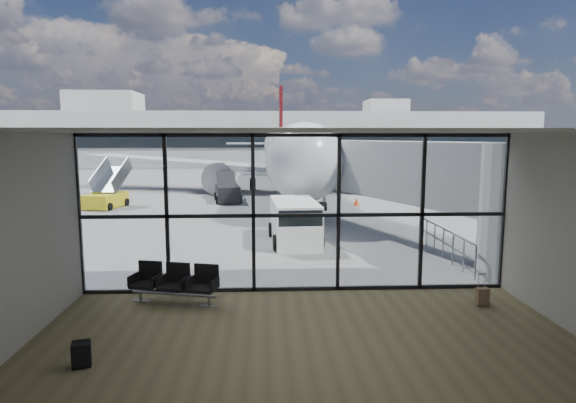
{
  "coord_description": "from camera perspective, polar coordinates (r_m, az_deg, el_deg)",
  "views": [
    {
      "loc": [
        -0.87,
        -13.33,
        4.41
      ],
      "look_at": [
        -0.08,
        3.0,
        2.19
      ],
      "focal_mm": 30.0,
      "sensor_mm": 36.0,
      "label": 1
    }
  ],
  "objects": [
    {
      "name": "tree_3",
      "position": [
        89.24,
        -19.96,
        7.41
      ],
      "size": [
        4.95,
        4.95,
        7.12
      ],
      "color": "#382619",
      "rests_on": "ground"
    },
    {
      "name": "tree_2",
      "position": [
        91.19,
        -23.63,
        8.01
      ],
      "size": [
        6.27,
        6.27,
        9.03
      ],
      "color": "#382619",
      "rests_on": "ground"
    },
    {
      "name": "tree_4",
      "position": [
        87.68,
        -16.19,
        7.98
      ],
      "size": [
        5.61,
        5.61,
        8.07
      ],
      "color": "#382619",
      "rests_on": "ground"
    },
    {
      "name": "tree_1",
      "position": [
        93.47,
        -27.08,
        7.41
      ],
      "size": [
        5.61,
        5.61,
        8.07
      ],
      "color": "#382619",
      "rests_on": "ground"
    },
    {
      "name": "backpack",
      "position": [
        10.44,
        -23.3,
        -16.37
      ],
      "size": [
        0.39,
        0.38,
        0.52
      ],
      "rotation": [
        0.0,
        0.0,
        0.27
      ],
      "color": "black",
      "rests_on": "ground"
    },
    {
      "name": "service_van",
      "position": [
        19.92,
        0.81,
        -2.39
      ],
      "size": [
        2.16,
        4.14,
        1.76
      ],
      "rotation": [
        0.0,
        0.0,
        0.05
      ],
      "color": "white",
      "rests_on": "ground"
    },
    {
      "name": "glass_curtain_wall",
      "position": [
        13.53,
        0.96,
        -1.45
      ],
      "size": [
        12.1,
        0.12,
        4.5
      ],
      "color": "white",
      "rests_on": "ground"
    },
    {
      "name": "seating_row",
      "position": [
        13.3,
        -13.17,
        -9.18
      ],
      "size": [
        2.38,
        1.2,
        1.05
      ],
      "rotation": [
        0.0,
        0.0,
        -0.25
      ],
      "color": "gray",
      "rests_on": "ground"
    },
    {
      "name": "traffic_cone_c",
      "position": [
        31.17,
        8.12,
        0.01
      ],
      "size": [
        0.38,
        0.38,
        0.55
      ],
      "color": "red",
      "rests_on": "ground"
    },
    {
      "name": "apron_railing",
      "position": [
        18.4,
        17.94,
        -4.21
      ],
      "size": [
        0.06,
        5.46,
        1.11
      ],
      "color": "gray",
      "rests_on": "ground"
    },
    {
      "name": "tree_5",
      "position": [
        86.5,
        -12.3,
        8.53
      ],
      "size": [
        6.27,
        6.27,
        9.03
      ],
      "color": "#382619",
      "rests_on": "ground"
    },
    {
      "name": "lounge_shell",
      "position": [
        8.75,
        3.01,
        -3.85
      ],
      "size": [
        12.02,
        8.01,
        4.51
      ],
      "color": "brown",
      "rests_on": "ground"
    },
    {
      "name": "traffic_cone_b",
      "position": [
        25.81,
        3.95,
        -1.56
      ],
      "size": [
        0.37,
        0.37,
        0.52
      ],
      "color": "orange",
      "rests_on": "ground"
    },
    {
      "name": "tree_0",
      "position": [
        96.07,
        -30.34,
        6.81
      ],
      "size": [
        4.95,
        4.95,
        7.12
      ],
      "color": "#382619",
      "rests_on": "ground"
    },
    {
      "name": "suitcase",
      "position": [
        13.74,
        22.06,
        -10.42
      ],
      "size": [
        0.32,
        0.24,
        0.85
      ],
      "rotation": [
        0.0,
        0.0,
        0.02
      ],
      "color": "brown",
      "rests_on": "ground"
    },
    {
      "name": "far_terminal",
      "position": [
        75.3,
        -2.56,
        7.57
      ],
      "size": [
        80.0,
        12.2,
        11.0
      ],
      "color": "#BCBCB6",
      "rests_on": "ground"
    },
    {
      "name": "ground",
      "position": [
        53.52,
        -1.82,
        3.0
      ],
      "size": [
        220.0,
        220.0,
        0.0
      ],
      "primitive_type": "plane",
      "color": "slate",
      "rests_on": "ground"
    },
    {
      "name": "jet_bridge",
      "position": [
        21.27,
        13.01,
        3.09
      ],
      "size": [
        8.0,
        16.5,
        4.33
      ],
      "color": "#9D9FA2",
      "rests_on": "ground"
    },
    {
      "name": "mobile_stairs",
      "position": [
        32.04,
        -20.76,
        0.38
      ],
      "size": [
        2.36,
        3.74,
        2.46
      ],
      "rotation": [
        0.0,
        0.0,
        -0.2
      ],
      "color": "gold",
      "rests_on": "ground"
    },
    {
      "name": "airliner",
      "position": [
        40.81,
        -0.03,
        5.89
      ],
      "size": [
        34.11,
        39.43,
        10.16
      ],
      "rotation": [
        0.0,
        0.0,
        0.0
      ],
      "color": "silver",
      "rests_on": "ground"
    },
    {
      "name": "belt_loader",
      "position": [
        32.98,
        -7.18,
        1.12
      ],
      "size": [
        2.07,
        4.33,
        1.92
      ],
      "rotation": [
        0.0,
        0.0,
        0.15
      ],
      "color": "black",
      "rests_on": "ground"
    }
  ]
}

